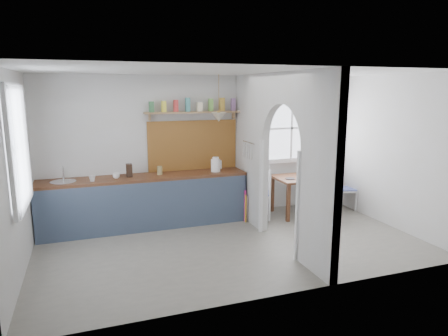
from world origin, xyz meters
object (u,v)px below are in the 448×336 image
object	(u,v)px
dining_table	(305,195)
kettle	(216,164)
chair_right	(345,189)
vase	(306,170)
chair_left	(258,193)

from	to	relation	value
dining_table	kettle	xyz separation A→B (m)	(-1.72, 0.21, 0.67)
chair_right	vase	bearing A→B (deg)	98.38
vase	kettle	bearing A→B (deg)	178.24
dining_table	kettle	world-z (taller)	kettle
kettle	chair_right	bearing A→B (deg)	12.13
chair_left	chair_right	distance (m)	1.88
dining_table	chair_right	xyz separation A→B (m)	(0.93, 0.01, 0.04)
chair_right	kettle	size ratio (longest dim) A/B	3.07
chair_left	vase	size ratio (longest dim) A/B	5.38
dining_table	chair_right	bearing A→B (deg)	0.90
chair_left	vase	bearing A→B (deg)	117.29
kettle	dining_table	bearing A→B (deg)	9.47
chair_right	vase	xyz separation A→B (m)	(-0.83, 0.15, 0.41)
chair_right	kettle	bearing A→B (deg)	104.09
chair_left	dining_table	bearing A→B (deg)	108.28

